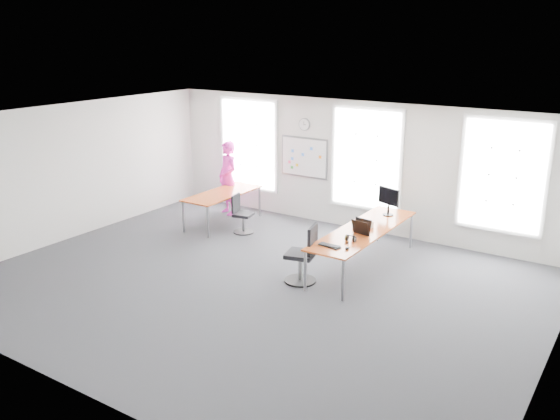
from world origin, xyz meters
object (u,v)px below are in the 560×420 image
Objects in this scene: desk_left at (223,195)px; keyboard at (330,246)px; person at (228,178)px; monitor at (389,199)px; desk_right at (364,232)px; chair_right at (304,257)px; headphones at (350,238)px; chair_left at (241,216)px.

keyboard is at bearing -25.63° from desk_left.
person is 3.14× the size of monitor.
chair_right is at bearing -115.73° from desk_right.
keyboard is (-0.09, -1.22, 0.06)m from desk_right.
headphones is at bearing 111.44° from chair_right.
desk_left is 4.11m from monitor.
chair_right is at bearing -29.30° from desk_left.
person is at bearing 174.31° from headphones.
monitor is at bearing 20.32° from person.
chair_right reaches higher than headphones.
chair_left is (-3.29, 0.41, -0.35)m from desk_right.
desk_right is at bearing -109.33° from chair_left.
desk_left is 1.91× the size of chair_right.
desk_right is at bearing 116.57° from headphones.
desk_left is at bearing 58.11° from chair_left.
desk_left is at bearing 170.54° from desk_right.
desk_right is at bearing -9.46° from desk_left.
desk_left is 1.14× the size of person.
monitor is (4.06, 0.41, 0.44)m from desk_left.
person is 9.37× the size of headphones.
desk_right is 4.67m from person.
chair_right reaches higher than chair_left.
headphones is (3.37, -1.17, 0.46)m from chair_left.
chair_right is 2.66× the size of keyboard.
desk_right is 16.48× the size of headphones.
keyboard is 2.11× the size of headphones.
person is at bearing -138.44° from chair_right.
headphones is at bearing -19.22° from desk_left.
chair_left is 3.60m from headphones.
headphones is at bearing -1.10° from person.
monitor is (0.03, 1.08, 0.41)m from desk_right.
chair_right is 1.88× the size of monitor.
desk_left is at bearing -179.27° from headphones.
monitor reaches higher than headphones.
chair_right is 0.92m from headphones.
keyboard is at bearing 80.14° from chair_right.
chair_left reaches higher than keyboard.
desk_right is at bearing -71.95° from monitor.
headphones is (0.69, 0.49, 0.36)m from chair_right.
chair_right reaches higher than desk_left.
desk_left is at bearing -133.00° from chair_right.
desk_right is 1.16m from monitor.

